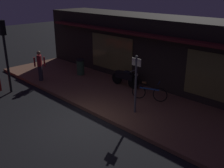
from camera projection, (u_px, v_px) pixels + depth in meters
ground_plane at (78, 126)px, 9.99m from camera, size 60.00×60.00×0.00m
sidewalk_slab at (130, 102)px, 11.95m from camera, size 18.00×4.00×0.15m
storefront_building at (173, 53)px, 13.60m from camera, size 18.00×3.30×3.60m
motorcycle at (126, 77)px, 13.47m from camera, size 1.70×0.55×0.97m
bicycle_parked at (149, 93)px, 11.82m from camera, size 1.55×0.69×0.91m
person_photographer at (40, 65)px, 14.21m from camera, size 0.44×0.54×1.67m
sign_post at (136, 81)px, 10.29m from camera, size 0.44×0.09×2.40m
trash_bin at (80, 67)px, 15.33m from camera, size 0.48×0.48×0.93m
traffic_light_pole at (4, 44)px, 12.42m from camera, size 0.24×0.33×3.60m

